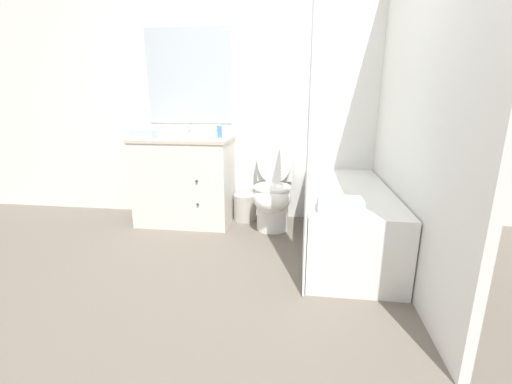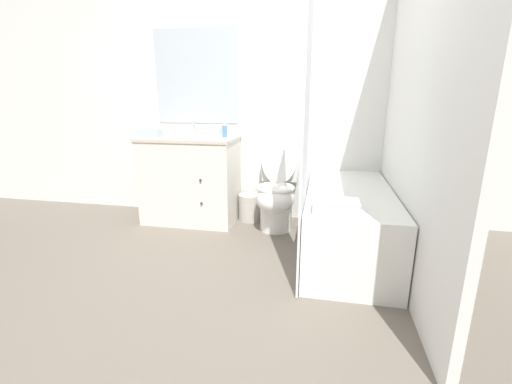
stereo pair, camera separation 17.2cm
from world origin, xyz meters
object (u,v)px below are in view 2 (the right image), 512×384
(vanity_cabinet, at_px, (191,178))
(soap_dispenser, at_px, (225,131))
(toilet, at_px, (277,193))
(tissue_box, at_px, (215,133))
(bathtub, at_px, (348,221))
(sink_faucet, at_px, (196,131))
(hand_towel_folded, at_px, (150,134))
(wastebasket, at_px, (250,207))
(bath_towel_folded, at_px, (336,206))

(vanity_cabinet, distance_m, soap_dispenser, 0.61)
(toilet, distance_m, tissue_box, 0.83)
(vanity_cabinet, xyz_separation_m, toilet, (0.90, -0.07, -0.09))
(toilet, distance_m, bathtub, 0.77)
(toilet, bearing_deg, soap_dispenser, 168.05)
(sink_faucet, height_order, hand_towel_folded, sink_faucet)
(tissue_box, bearing_deg, vanity_cabinet, 172.52)
(tissue_box, bearing_deg, bathtub, -19.71)
(sink_faucet, xyz_separation_m, wastebasket, (0.59, -0.09, -0.77))
(sink_faucet, relative_size, hand_towel_folded, 0.64)
(toilet, height_order, hand_towel_folded, hand_towel_folded)
(sink_faucet, xyz_separation_m, tissue_box, (0.29, -0.24, 0.02))
(wastebasket, height_order, soap_dispenser, soap_dispenser)
(hand_towel_folded, bearing_deg, sink_faucet, 49.47)
(vanity_cabinet, xyz_separation_m, bath_towel_folded, (1.42, -1.07, 0.13))
(toilet, height_order, bath_towel_folded, toilet)
(bathtub, distance_m, wastebasket, 1.14)
(sink_faucet, bearing_deg, hand_towel_folded, -130.53)
(wastebasket, xyz_separation_m, tissue_box, (-0.31, -0.15, 0.78))
(tissue_box, relative_size, soap_dispenser, 0.88)
(toilet, bearing_deg, wastebasket, 148.54)
(wastebasket, distance_m, bath_towel_folded, 1.51)
(bathtub, bearing_deg, bath_towel_folded, -102.25)
(sink_faucet, relative_size, bathtub, 0.09)
(soap_dispenser, relative_size, bath_towel_folded, 0.49)
(bathtub, xyz_separation_m, bath_towel_folded, (-0.13, -0.58, 0.31))
(wastebasket, bearing_deg, vanity_cabinet, -169.12)
(vanity_cabinet, distance_m, tissue_box, 0.56)
(sink_faucet, xyz_separation_m, bathtub, (1.55, -0.69, -0.63))
(soap_dispenser, xyz_separation_m, bath_towel_folded, (1.06, -1.11, -0.36))
(sink_faucet, height_order, wastebasket, sink_faucet)
(sink_faucet, height_order, toilet, sink_faucet)
(hand_towel_folded, bearing_deg, tissue_box, 12.93)
(bathtub, relative_size, tissue_box, 12.26)
(vanity_cabinet, distance_m, bath_towel_folded, 1.79)
(tissue_box, height_order, soap_dispenser, soap_dispenser)
(toilet, relative_size, soap_dispenser, 6.21)
(vanity_cabinet, height_order, sink_faucet, sink_faucet)
(wastebasket, distance_m, soap_dispenser, 0.83)
(wastebasket, bearing_deg, tissue_box, -153.78)
(wastebasket, height_order, tissue_box, tissue_box)
(vanity_cabinet, distance_m, hand_towel_folded, 0.60)
(toilet, height_order, tissue_box, tissue_box)
(toilet, bearing_deg, hand_towel_folded, -175.23)
(bathtub, relative_size, soap_dispenser, 10.76)
(bathtub, height_order, soap_dispenser, soap_dispenser)
(vanity_cabinet, height_order, tissue_box, tissue_box)
(toilet, height_order, soap_dispenser, soap_dispenser)
(vanity_cabinet, xyz_separation_m, sink_faucet, (-0.00, 0.20, 0.46))
(tissue_box, bearing_deg, wastebasket, 26.22)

